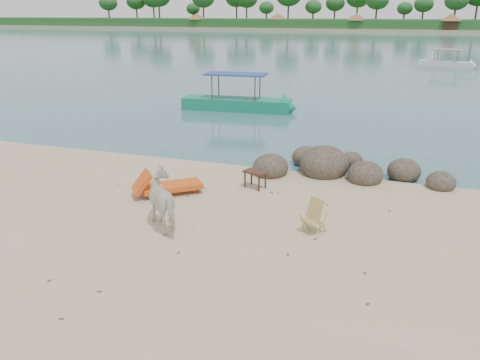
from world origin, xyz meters
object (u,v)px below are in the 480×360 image
object	(u,v)px
cow	(167,201)
deck_chair	(313,218)
side_table	(255,180)
lounge_chair	(172,184)
boat_near	(236,80)
boulders	(336,168)

from	to	relation	value
cow	deck_chair	distance (m)	3.68
cow	side_table	bearing A→B (deg)	-159.29
cow	side_table	xyz separation A→B (m)	(1.33, 3.36, -0.44)
lounge_chair	boat_near	bearing A→B (deg)	61.84
side_table	deck_chair	size ratio (longest dim) A/B	0.85
boulders	side_table	world-z (taller)	boulders
cow	deck_chair	size ratio (longest dim) A/B	2.12
lounge_chair	boulders	bearing A→B (deg)	-0.84
boat_near	deck_chair	bearing A→B (deg)	-68.59
side_table	boat_near	distance (m)	12.70
boulders	side_table	xyz separation A→B (m)	(-2.22, -2.20, 0.05)
cow	deck_chair	bearing A→B (deg)	145.44
cow	lounge_chair	distance (m)	2.34
boulders	side_table	bearing A→B (deg)	-135.18
boulders	lounge_chair	size ratio (longest dim) A/B	2.91
boulders	side_table	size ratio (longest dim) A/B	9.47
boulders	deck_chair	distance (m)	4.73
cow	side_table	world-z (taller)	cow
side_table	lounge_chair	bearing A→B (deg)	-130.18
boulders	lounge_chair	xyz separation A→B (m)	(-4.46, -3.44, 0.10)
side_table	boulders	bearing A→B (deg)	65.87
cow	deck_chair	xyz separation A→B (m)	(3.57, 0.83, -0.32)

